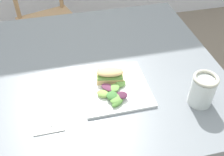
% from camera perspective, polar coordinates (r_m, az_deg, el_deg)
% --- Properties ---
extents(dining_table, '(1.11, 0.96, 0.74)m').
position_cam_1_polar(dining_table, '(1.20, -5.19, -2.78)').
color(dining_table, slate).
rests_on(dining_table, ground).
extents(chair_wooden_far, '(0.50, 0.50, 0.87)m').
position_cam_1_polar(chair_wooden_far, '(2.06, -13.62, 11.95)').
color(chair_wooden_far, tan).
rests_on(chair_wooden_far, ground).
extents(plate_lunch, '(0.25, 0.25, 0.01)m').
position_cam_1_polar(plate_lunch, '(1.02, 0.51, -2.11)').
color(plate_lunch, white).
rests_on(plate_lunch, dining_table).
extents(sandwich_half_front, '(0.11, 0.08, 0.06)m').
position_cam_1_polar(sandwich_half_front, '(1.02, -0.55, 0.64)').
color(sandwich_half_front, '#DBB270').
rests_on(sandwich_half_front, plate_lunch).
extents(salad_mixed_greens, '(0.14, 0.15, 0.03)m').
position_cam_1_polar(salad_mixed_greens, '(0.97, 0.36, -3.32)').
color(salad_mixed_greens, '#6B9E47').
rests_on(salad_mixed_greens, plate_lunch).
extents(napkin_folded, '(0.10, 0.24, 0.00)m').
position_cam_1_polar(napkin_folded, '(0.98, -13.71, -6.06)').
color(napkin_folded, silver).
rests_on(napkin_folded, dining_table).
extents(fork_on_napkin, '(0.04, 0.19, 0.00)m').
position_cam_1_polar(fork_on_napkin, '(0.99, -13.88, -5.20)').
color(fork_on_napkin, silver).
rests_on(fork_on_napkin, napkin_folded).
extents(mason_jar_iced_tea, '(0.09, 0.09, 0.12)m').
position_cam_1_polar(mason_jar_iced_tea, '(0.99, 18.67, -2.70)').
color(mason_jar_iced_tea, '#995623').
rests_on(mason_jar_iced_tea, dining_table).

